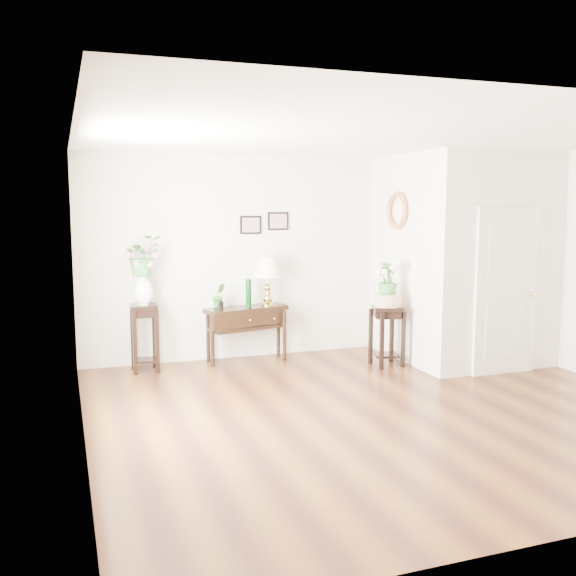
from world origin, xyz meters
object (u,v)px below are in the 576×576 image
console_table (246,334)px  plant_stand_a (145,338)px  table_lamp (268,280)px  plant_stand_b (387,336)px

console_table → plant_stand_a: size_ratio=1.30×
table_lamp → plant_stand_a: bearing=-177.2°
table_lamp → plant_stand_b: table_lamp is taller
console_table → table_lamp: 0.79m
plant_stand_b → table_lamp: bearing=148.8°
console_table → table_lamp: (0.31, 0.00, 0.73)m
console_table → table_lamp: bearing=-13.1°
console_table → plant_stand_b: size_ratio=1.41×
plant_stand_a → plant_stand_b: bearing=-13.9°
console_table → plant_stand_b: 1.89m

